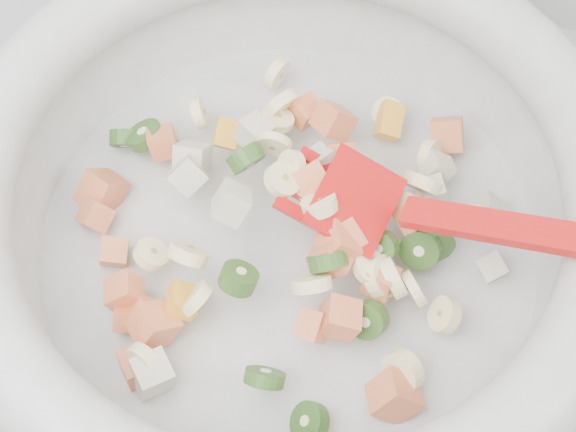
# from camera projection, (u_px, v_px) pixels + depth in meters

# --- Properties ---
(mixing_bowl) EXTENTS (0.48, 0.43, 0.15)m
(mixing_bowl) POSITION_uv_depth(u_px,v_px,m) (288.00, 203.00, 0.56)
(mixing_bowl) COLOR silver
(mixing_bowl) RESTS_ON counter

